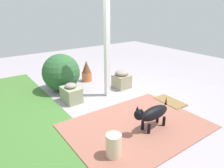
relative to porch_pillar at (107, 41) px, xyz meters
The scene contains 10 objects.
ground_plane 1.37m from the porch_pillar, 158.31° to the left, with size 12.00×12.00×0.00m, color #A59AA2.
brick_path 1.97m from the porch_pillar, 165.89° to the left, with size 1.80×2.40×0.02m, color #9D5E4E.
porch_pillar is the anchor object (origin of this frame).
stone_planter_nearest 1.22m from the porch_pillar, 73.18° to the right, with size 0.40×0.42×0.48m.
stone_planter_mid 1.40m from the porch_pillar, 78.55° to the left, with size 0.48×0.36×0.44m.
round_shrub 1.45m from the porch_pillar, 38.57° to the left, with size 0.92×0.92×0.92m, color #2D5D30.
terracotta_pot_spiky 1.55m from the porch_pillar, ahead, with size 0.28×0.28×0.59m.
dog 1.94m from the porch_pillar, behind, with size 0.24×0.77×0.53m.
ceramic_urn 2.44m from the porch_pillar, 147.86° to the left, with size 0.22×0.22×0.36m, color beige.
doormat 1.94m from the porch_pillar, 141.36° to the right, with size 0.69×0.36×0.03m, color olive.
Camera 1 is at (-3.38, 2.42, 2.03)m, focal length 33.35 mm.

